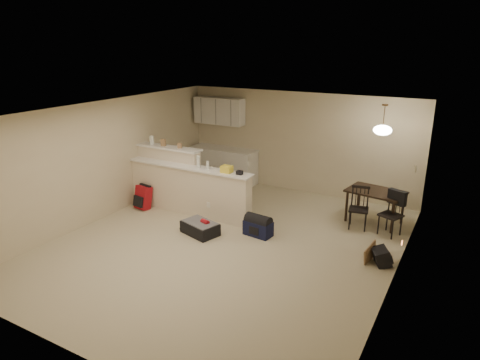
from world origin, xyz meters
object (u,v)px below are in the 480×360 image
Objects in this scene: pendant_lamp at (383,130)px; suitcase at (200,228)px; red_backpack at (143,197)px; dining_table at (376,195)px; black_daypack at (382,257)px; dining_chair_near at (359,208)px; dining_chair_far at (391,214)px; navy_duffel at (258,228)px.

pendant_lamp reaches higher than suitcase.
red_backpack reaches higher than suitcase.
suitcase is (-2.87, -2.27, -0.50)m from dining_table.
dining_table reaches higher than suitcase.
black_daypack reaches higher than suitcase.
suitcase is 1.98m from red_backpack.
black_daypack is at bearing -64.29° from dining_table.
pendant_lamp is 0.71× the size of dining_chair_near.
red_backpack is (-5.20, -1.29, -0.18)m from dining_chair_far.
dining_table is at bearing -10.44° from black_daypack.
pendant_lamp is 4.11m from suitcase.
dining_chair_near is 1.22× the size of suitcase.
dining_chair_near is 2.10m from navy_duffel.
pendant_lamp reaches higher than dining_chair_far.
dining_chair_far is 1.61× the size of navy_duffel.
pendant_lamp is 5.38m from red_backpack.
dining_chair_far reaches higher than black_daypack.
pendant_lamp is 1.86× the size of black_daypack.
navy_duffel is (-1.84, -1.76, -0.47)m from dining_table.
red_backpack reaches higher than navy_duffel.
dining_chair_near reaches higher than suitcase.
black_daypack is (0.53, -1.78, -1.84)m from pendant_lamp.
pendant_lamp is at bearing 54.35° from suitcase.
navy_duffel is at bearing -151.90° from dining_chair_near.
pendant_lamp reaches higher than navy_duffel.
dining_table is at bearing 153.43° from dining_chair_far.
dining_table is at bearing 54.35° from suitcase.
dining_table is 0.65m from dining_chair_far.
dining_chair_far is 2.61m from navy_duffel.
red_backpack is at bearing -178.78° from suitcase.
dining_table is 2.26× the size of navy_duffel.
pendant_lamp is 2.62m from black_daypack.
red_backpack reaches higher than black_daypack.
black_daypack is (0.75, -1.32, -0.29)m from dining_chair_near.
black_daypack is (3.41, 0.49, 0.03)m from suitcase.
black_daypack is at bearing 6.10° from navy_duffel.
dining_table is 1.40× the size of dining_chair_far.
pendant_lamp is (-0.00, 0.00, 1.37)m from dining_table.
dining_chair_far is (0.63, -0.01, 0.01)m from dining_chair_near.
dining_chair_near is at bearing -115.41° from pendant_lamp.
dining_chair_far is (0.41, -0.47, -0.18)m from dining_table.
red_backpack is 1.58× the size of black_daypack.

